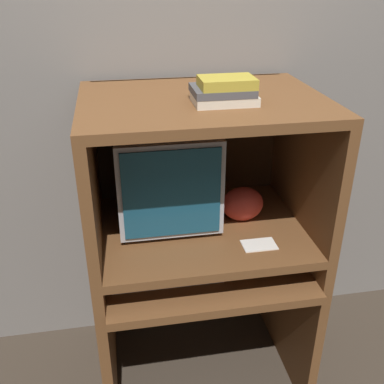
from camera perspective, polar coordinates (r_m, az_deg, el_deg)
name	(u,v)px	position (r m, az deg, el deg)	size (l,w,h in m)	color
wall_back	(185,84)	(2.04, -0.85, 13.53)	(6.00, 0.06, 2.60)	gray
desk_base	(202,303)	(2.07, 1.31, -13.91)	(0.89, 0.70, 0.67)	brown
desk_monitor_shelf	(201,232)	(1.89, 1.21, -5.09)	(0.89, 0.67, 0.14)	brown
hutch_upper	(201,141)	(1.74, 1.13, 6.51)	(0.89, 0.67, 0.54)	brown
crt_monitor	(166,174)	(1.82, -3.36, 2.30)	(0.40, 0.39, 0.41)	#B2B2B7
keyboard	(167,275)	(1.81, -3.21, -10.53)	(0.44, 0.13, 0.03)	beige
mouse	(235,268)	(1.84, 5.46, -9.59)	(0.07, 0.05, 0.03)	#B7B7B7
snack_bag	(243,204)	(1.89, 6.44, -1.50)	(0.18, 0.13, 0.14)	#BC382D
book_stack	(224,91)	(1.58, 4.14, 12.67)	(0.22, 0.16, 0.09)	beige
paper_card	(259,245)	(1.76, 8.51, -6.65)	(0.13, 0.09, 0.00)	white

